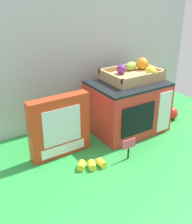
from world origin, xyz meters
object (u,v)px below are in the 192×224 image
Objects in this scene: price_sign at (129,146)px; loose_toy_banana at (92,165)px; toy_microwave at (127,106)px; food_groups_crate at (134,74)px; loose_toy_apple at (172,113)px; cookie_set_box at (60,127)px.

price_sign is 0.80× the size of loose_toy_banana.
loose_toy_banana is at bearing 170.78° from price_sign.
food_groups_crate reaches higher than toy_microwave.
loose_toy_apple is at bearing 13.70° from loose_toy_banana.
price_sign is at bearing -125.68° from toy_microwave.
food_groups_crate is 2.21× the size of loose_toy_banana.
food_groups_crate is at bearing 49.49° from price_sign.
price_sign is at bearing -9.22° from loose_toy_banana.
toy_microwave is 0.41m from cookie_set_box.
food_groups_crate is 0.54m from loose_toy_banana.
food_groups_crate is 0.41m from price_sign.
loose_toy_banana is (0.06, -0.17, -0.13)m from cookie_set_box.
cookie_set_box is 0.22m from loose_toy_banana.
food_groups_crate is 0.98× the size of cookie_set_box.
food_groups_crate is at bearing 25.80° from toy_microwave.
food_groups_crate is (0.05, 0.03, 0.16)m from toy_microwave.
toy_microwave is 5.25× the size of loose_toy_apple.
price_sign is (-0.22, -0.26, -0.23)m from food_groups_crate.
toy_microwave reaches higher than loose_toy_banana.
cookie_set_box is at bearing 140.75° from price_sign.
price_sign is at bearing -130.51° from food_groups_crate.
loose_toy_banana is (-0.34, -0.20, -0.12)m from toy_microwave.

